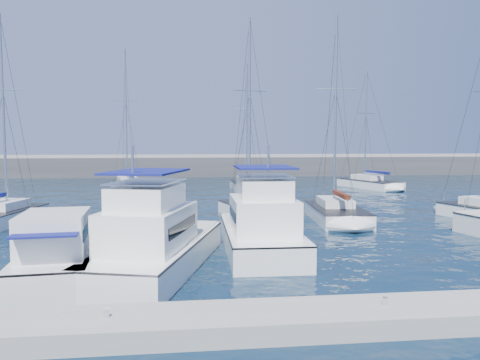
{
  "coord_description": "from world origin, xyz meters",
  "views": [
    {
      "loc": [
        -5.81,
        -23.84,
        5.4
      ],
      "look_at": [
        -2.33,
        5.73,
        3.0
      ],
      "focal_mm": 35.0,
      "sensor_mm": 36.0,
      "label": 1
    }
  ],
  "objects": [
    {
      "name": "sailboat_back_b",
      "position": [
        1.16,
        27.89,
        0.51
      ],
      "size": [
        3.34,
        9.1,
        14.62
      ],
      "rotation": [
        0.0,
        0.0,
        0.02
      ],
      "color": "white",
      "rests_on": "ground"
    },
    {
      "name": "sailboat_mid_c",
      "position": [
        -1.0,
        9.1,
        0.54
      ],
      "size": [
        4.65,
        7.65,
        14.55
      ],
      "rotation": [
        0.0,
        0.0,
        0.25
      ],
      "color": "white",
      "rests_on": "ground"
    },
    {
      "name": "ground",
      "position": [
        0.0,
        0.0,
        0.0
      ],
      "size": [
        220.0,
        220.0,
        0.0
      ],
      "primitive_type": "plane",
      "color": "black",
      "rests_on": "ground"
    },
    {
      "name": "dock",
      "position": [
        0.0,
        -11.0,
        0.3
      ],
      "size": [
        40.0,
        2.2,
        0.6
      ],
      "primitive_type": "cube",
      "color": "gray",
      "rests_on": "ground"
    },
    {
      "name": "dock_cleat_centre",
      "position": [
        0.0,
        -11.0,
        0.72
      ],
      "size": [
        0.16,
        0.16,
        0.25
      ],
      "primitive_type": "cylinder",
      "color": "silver",
      "rests_on": "dock"
    },
    {
      "name": "sailboat_back_c",
      "position": [
        15.87,
        29.26,
        0.51
      ],
      "size": [
        5.51,
        9.17,
        14.17
      ],
      "rotation": [
        0.0,
        0.0,
        0.3
      ],
      "color": "white",
      "rests_on": "ground"
    },
    {
      "name": "sailboat_mid_d",
      "position": [
        4.53,
        7.14,
        0.52
      ],
      "size": [
        3.83,
        7.93,
        14.5
      ],
      "rotation": [
        0.0,
        0.0,
        -0.09
      ],
      "color": "white",
      "rests_on": "ground"
    },
    {
      "name": "motor_yacht_port_inner",
      "position": [
        -7.07,
        -4.26,
        1.13
      ],
      "size": [
        5.97,
        10.64,
        4.69
      ],
      "rotation": [
        0.0,
        0.0,
        -0.27
      ],
      "color": "white",
      "rests_on": "ground"
    },
    {
      "name": "breakwater",
      "position": [
        0.0,
        52.0,
        1.05
      ],
      "size": [
        160.0,
        6.0,
        4.45
      ],
      "color": "#424244",
      "rests_on": "ground"
    },
    {
      "name": "dock_cleat_near_port",
      "position": [
        -8.0,
        -11.0,
        0.72
      ],
      "size": [
        0.16,
        0.16,
        0.25
      ],
      "primitive_type": "cylinder",
      "color": "silver",
      "rests_on": "dock"
    },
    {
      "name": "sailboat_back_a",
      "position": [
        -12.13,
        29.13,
        0.53
      ],
      "size": [
        5.09,
        9.48,
        16.12
      ],
      "rotation": [
        0.0,
        0.0,
        0.24
      ],
      "color": "white",
      "rests_on": "ground"
    },
    {
      "name": "motor_yacht_port_outer",
      "position": [
        -10.72,
        -5.41,
        0.94
      ],
      "size": [
        3.34,
        6.86,
        3.2
      ],
      "rotation": [
        0.0,
        0.0,
        0.09
      ],
      "color": "white",
      "rests_on": "ground"
    },
    {
      "name": "motor_yacht_stbd_inner",
      "position": [
        -2.15,
        -1.6,
        1.13
      ],
      "size": [
        3.67,
        8.99,
        4.69
      ],
      "rotation": [
        0.0,
        0.0,
        -0.02
      ],
      "color": "white",
      "rests_on": "ground"
    },
    {
      "name": "sailboat_mid_a",
      "position": [
        -17.87,
        8.29,
        0.53
      ],
      "size": [
        4.33,
        7.69,
        14.14
      ],
      "rotation": [
        0.0,
        0.0,
        -0.18
      ],
      "color": "white",
      "rests_on": "ground"
    }
  ]
}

